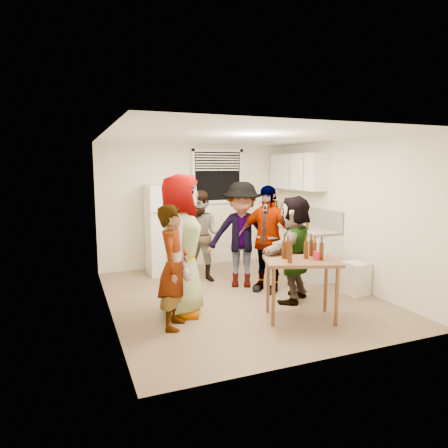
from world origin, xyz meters
name	(u,v)px	position (x,y,z in m)	size (l,w,h in m)	color
room	(241,296)	(0.00, 0.00, 0.00)	(4.00, 4.50, 2.50)	#ECE7CF
window	(218,176)	(0.45, 2.21, 1.85)	(1.12, 0.10, 1.06)	white
refrigerator	(166,229)	(-0.75, 1.88, 0.85)	(0.70, 0.70, 1.70)	white
counter_lower	(295,248)	(1.70, 1.15, 0.43)	(0.60, 2.20, 0.86)	white
countertop	(295,226)	(1.70, 1.15, 0.88)	(0.64, 2.22, 0.04)	#BDB09B
backsplash	(308,215)	(1.99, 1.15, 1.08)	(0.03, 2.20, 0.36)	#B7B2A7
upper_cabinets	(297,172)	(1.83, 1.35, 1.95)	(0.34, 1.60, 0.70)	white
kettle	(285,223)	(1.65, 1.47, 0.90)	(0.22, 0.18, 0.18)	silver
paper_towel	(292,224)	(1.68, 1.25, 0.90)	(0.11, 0.11, 0.23)	white
wine_bottle	(276,220)	(1.75, 2.02, 0.90)	(0.08, 0.08, 0.31)	black
beer_bottle_counter	(307,230)	(1.60, 0.59, 0.90)	(0.06, 0.06, 0.21)	#47230C
blue_cup	(301,230)	(1.44, 0.55, 0.90)	(0.09, 0.09, 0.12)	#092BB1
picture_frame	(298,219)	(1.92, 1.42, 0.97)	(0.02, 0.17, 0.14)	#EDC456
trash_bin	(356,279)	(1.78, -0.57, 0.25)	(0.35, 0.35, 0.52)	silver
serving_table	(300,318)	(0.38, -1.15, 0.00)	(0.97, 0.65, 0.82)	brown
beer_bottle_table	(314,257)	(0.61, -1.10, 0.82)	(0.05, 0.05, 0.21)	#47230C
red_cup	(316,260)	(0.56, -1.23, 0.82)	(0.09, 0.09, 0.11)	#C7173E
guest_grey	(182,314)	(-1.08, -0.39, 0.00)	(0.96, 1.96, 0.62)	gray
guest_stripe	(175,327)	(-1.29, -0.80, 0.00)	(0.58, 1.59, 0.38)	#141933
guest_back_left	(202,281)	(-0.29, 1.06, 0.00)	(0.80, 1.64, 0.62)	brown
guest_back_right	(241,286)	(0.24, 0.51, 0.00)	(1.16, 1.80, 0.67)	#3D3D42
guest_black	(266,290)	(0.52, 0.13, 0.00)	(1.03, 1.76, 0.43)	black
guest_orange	(293,300)	(0.68, -0.46, 0.00)	(1.51, 1.62, 0.48)	#F88464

